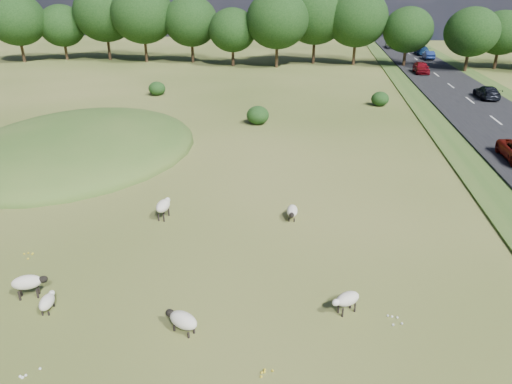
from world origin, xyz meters
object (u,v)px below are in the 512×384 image
sheep_2 (292,211)px  car_2 (422,50)px  sheep_5 (28,282)px  sheep_1 (347,299)px  sheep_3 (182,320)px  sheep_0 (163,206)px  car_7 (429,55)px  car_1 (421,67)px  car_0 (393,44)px  car_5 (487,92)px  sheep_4 (47,302)px

sheep_2 → car_2: bearing=163.0°
sheep_5 → sheep_1: bearing=-18.8°
sheep_3 → car_2: bearing=-80.5°
sheep_0 → sheep_1: 10.69m
car_7 → sheep_2: bearing=73.5°
car_1 → car_0: bearing=90.0°
sheep_3 → car_0: (17.15, 85.42, 0.48)m
car_1 → car_2: (3.80, 20.82, -0.02)m
sheep_5 → car_5: 46.49m
sheep_3 → car_7: car_7 is taller
sheep_0 → car_0: (20.50, 77.49, 0.28)m
sheep_4 → car_1: (22.19, 54.10, 0.63)m
car_7 → car_5: bearing=90.0°
sheep_4 → car_0: (22.19, 85.05, 0.58)m
sheep_0 → sheep_3: size_ratio=1.00×
sheep_1 → car_2: car_2 is taller
car_7 → car_2: bearing=-90.0°
sheep_0 → sheep_5: bearing=161.4°
car_5 → sheep_0: bearing=51.8°
car_0 → car_2: (3.80, -10.13, 0.02)m
sheep_2 → car_0: car_0 is taller
sheep_5 → car_7: car_7 is taller
sheep_3 → car_1: 57.11m
car_1 → car_5: (3.80, -15.68, -0.12)m
sheep_4 → car_7: car_7 is taller
car_2 → sheep_3: bearing=74.5°
car_0 → car_7: 16.52m
sheep_1 → sheep_2: bearing=-108.9°
car_7 → car_1: bearing=75.7°
sheep_1 → car_0: 84.47m
sheep_3 → car_0: size_ratio=0.26×
sheep_0 → sheep_3: bearing=-153.8°
sheep_4 → sheep_5: size_ratio=0.81×
sheep_5 → car_5: bearing=31.8°
sheep_2 → car_2: 68.97m
car_1 → car_7: car_1 is taller
sheep_2 → car_2: size_ratio=0.24×
sheep_5 → sheep_2: bearing=17.7°
sheep_4 → car_7: bearing=-30.6°
sheep_0 → car_7: car_7 is taller
car_0 → car_7: (3.80, -16.08, -0.05)m
car_1 → sheep_0: bearing=-113.8°
sheep_0 → car_2: car_2 is taller
car_0 → car_1: 30.95m
sheep_5 → car_7: 73.51m
sheep_2 → car_1: size_ratio=0.28×
sheep_3 → car_1: bearing=-82.5°
sheep_4 → car_0: bearing=-24.6°
sheep_3 → car_1: size_ratio=0.30×
sheep_3 → sheep_5: sheep_5 is taller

